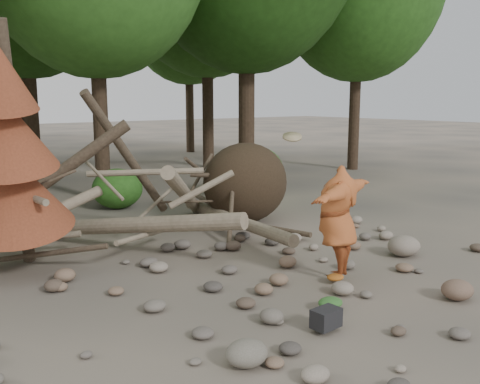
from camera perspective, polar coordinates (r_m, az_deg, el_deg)
ground at (r=8.65m, az=4.82°, el=-10.74°), size 120.00×120.00×0.00m
deadfall_pile at (r=12.82m, az=-1.28°, el=0.54°), size 8.55×5.24×3.30m
dead_conifer at (r=9.65m, az=-23.33°, el=3.55°), size 2.06×2.16×4.35m
bush_mid at (r=15.31m, az=-12.95°, el=0.36°), size 1.40×1.40×1.12m
bush_right at (r=16.81m, az=1.29°, el=2.28°), size 2.00×2.00×1.60m
frisbee_thrower at (r=9.08m, az=10.40°, el=-3.09°), size 2.57×1.44×2.50m
backpack at (r=7.37m, az=9.16°, el=-13.56°), size 0.40×0.28×0.26m
cloth_green at (r=8.06m, az=9.61°, el=-11.89°), size 0.39×0.32×0.15m
cloth_orange at (r=9.19m, az=10.13°, el=-9.22°), size 0.31×0.25×0.11m
boulder_front_left at (r=6.44m, az=0.74°, el=-16.80°), size 0.51×0.46×0.31m
boulder_front_right at (r=8.98m, az=22.17°, el=-9.63°), size 0.52×0.46×0.31m
boulder_mid_right at (r=11.00m, az=17.08°, el=-5.51°), size 0.67×0.60×0.40m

